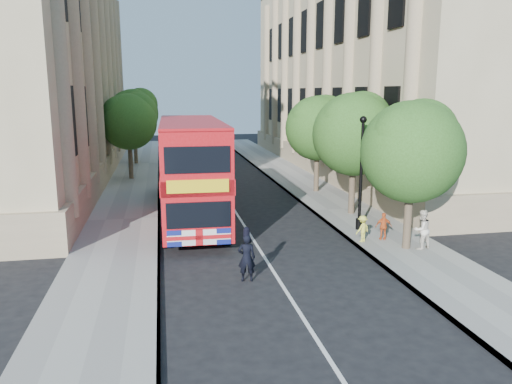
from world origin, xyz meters
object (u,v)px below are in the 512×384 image
lamp_post (361,178)px  double_decker_bus (192,169)px  woman_pedestrian (422,229)px  box_van (177,176)px  police_constable (247,258)px

lamp_post → double_decker_bus: 7.96m
double_decker_bus → woman_pedestrian: 10.82m
lamp_post → woman_pedestrian: (1.32, -3.21, -1.59)m
double_decker_bus → woman_pedestrian: size_ratio=6.63×
box_van → woman_pedestrian: 15.70m
police_constable → woman_pedestrian: woman_pedestrian is taller
lamp_post → police_constable: 8.06m
box_van → woman_pedestrian: size_ratio=2.90×
lamp_post → police_constable: bearing=-140.6°
double_decker_bus → police_constable: (1.30, -7.95, -1.89)m
lamp_post → woman_pedestrian: bearing=-67.6°
lamp_post → double_decker_bus: bearing=158.2°
lamp_post → box_van: (-7.91, 9.49, -1.24)m
double_decker_bus → woman_pedestrian: bearing=-34.3°
lamp_post → police_constable: lamp_post is taller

